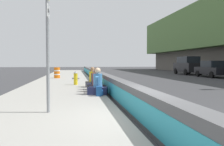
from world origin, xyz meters
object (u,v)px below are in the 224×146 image
object	(u,v)px
seated_person_middle	(97,84)
parked_car_fourth	(212,69)
backpack	(99,91)
seated_person_foreground	(98,86)
seated_person_rear	(95,83)
parked_car_midline	(188,65)
fire_hydrant	(76,78)
seated_person_far	(93,81)
construction_barrel	(57,73)
route_sign_post	(48,38)

from	to	relation	value
seated_person_middle	parked_car_fourth	size ratio (longest dim) A/B	0.25
seated_person_middle	backpack	xyz separation A→B (m)	(-1.58, 0.03, -0.16)
seated_person_foreground	backpack	bearing A→B (deg)	-179.60
seated_person_rear	parked_car_midline	size ratio (longest dim) A/B	0.22
seated_person_foreground	parked_car_midline	size ratio (longest dim) A/B	0.24
fire_hydrant	seated_person_middle	bearing A→B (deg)	-165.61
parked_car_fourth	seated_person_foreground	bearing A→B (deg)	134.93
seated_person_far	backpack	size ratio (longest dim) A/B	2.84
seated_person_foreground	seated_person_far	xyz separation A→B (m)	(3.25, -0.00, -0.01)
construction_barrel	parked_car_midline	distance (m)	17.17
seated_person_rear	seated_person_foreground	bearing A→B (deg)	179.39
seated_person_middle	seated_person_far	xyz separation A→B (m)	(2.26, 0.03, -0.00)
fire_hydrant	parked_car_fourth	xyz separation A→B (m)	(8.17, -13.97, 0.27)
construction_barrel	parked_car_midline	xyz separation A→B (m)	(7.04, -15.65, 0.56)
parked_car_midline	parked_car_fourth	bearing A→B (deg)	179.48
route_sign_post	construction_barrel	distance (m)	15.68
seated_person_rear	backpack	distance (m)	2.53
seated_person_foreground	seated_person_far	world-z (taller)	seated_person_foreground
construction_barrel	seated_person_foreground	bearing A→B (deg)	-167.66
parked_car_midline	seated_person_foreground	bearing A→B (deg)	145.22
seated_person_middle	construction_barrel	distance (m)	11.11
seated_person_rear	seated_person_far	size ratio (longest dim) A/B	0.94
construction_barrel	parked_car_midline	world-z (taller)	parked_car_midline
seated_person_far	parked_car_fourth	xyz separation A→B (m)	(9.74, -13.02, 0.37)
seated_person_middle	parked_car_midline	distance (m)	22.11
backpack	parked_car_midline	world-z (taller)	parked_car_midline
parked_car_fourth	seated_person_far	bearing A→B (deg)	126.79
seated_person_rear	construction_barrel	world-z (taller)	seated_person_rear
route_sign_post	parked_car_midline	bearing A→B (deg)	-33.19
route_sign_post	parked_car_midline	xyz separation A→B (m)	(22.62, -14.79, -1.03)
seated_person_far	seated_person_middle	bearing A→B (deg)	-179.12
backpack	seated_person_rear	bearing A→B (deg)	-0.38
parked_car_midline	seated_person_rear	bearing A→B (deg)	142.29
parked_car_fourth	seated_person_middle	bearing A→B (deg)	132.74
construction_barrel	parked_car_fourth	world-z (taller)	parked_car_fourth
seated_person_foreground	seated_person_rear	size ratio (longest dim) A/B	1.09
seated_person_foreground	construction_barrel	xyz separation A→B (m)	(11.79, 2.58, 0.12)
construction_barrel	seated_person_middle	bearing A→B (deg)	-166.39
route_sign_post	seated_person_foreground	bearing A→B (deg)	-24.39
seated_person_middle	parked_car_midline	bearing A→B (deg)	-36.16
fire_hydrant	parked_car_midline	world-z (taller)	parked_car_midline
seated_person_foreground	seated_person_middle	world-z (taller)	seated_person_foreground
construction_barrel	parked_car_fourth	bearing A→B (deg)	-85.59
seated_person_middle	backpack	bearing A→B (deg)	178.85
route_sign_post	seated_person_middle	size ratio (longest dim) A/B	3.15
seated_person_far	parked_car_midline	size ratio (longest dim) A/B	0.24
seated_person_rear	parked_car_midline	xyz separation A→B (m)	(16.88, -13.05, 0.71)
fire_hydrant	backpack	bearing A→B (deg)	-170.03
route_sign_post	seated_person_rear	bearing A→B (deg)	-16.88
route_sign_post	parked_car_fourth	size ratio (longest dim) A/B	0.80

